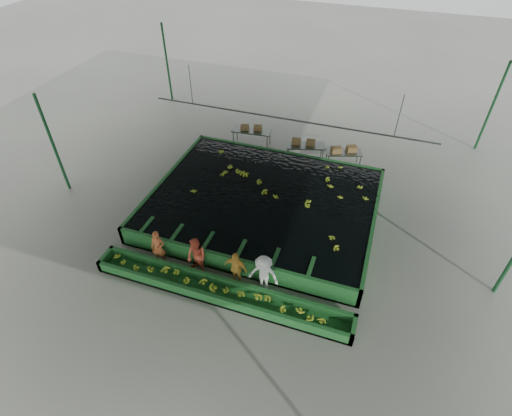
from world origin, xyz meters
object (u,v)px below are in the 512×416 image
(flotation_tank, at_px, (263,204))
(box_stack_left, at_px, (251,130))
(box_stack_mid, at_px, (303,144))
(box_stack_right, at_px, (344,152))
(worker_d, at_px, (264,274))
(sorting_trough, at_px, (220,291))
(packing_table_left, at_px, (252,138))
(worker_b, at_px, (197,257))
(packing_table_mid, at_px, (305,152))
(packing_table_right, at_px, (343,159))
(worker_a, at_px, (158,248))
(worker_c, at_px, (236,268))

(flotation_tank, xyz_separation_m, box_stack_left, (-2.49, 5.34, 0.54))
(box_stack_mid, xyz_separation_m, box_stack_right, (2.16, 0.09, -0.09))
(flotation_tank, distance_m, box_stack_right, 5.74)
(worker_d, xyz_separation_m, box_stack_mid, (-0.81, 9.20, 0.06))
(sorting_trough, relative_size, box_stack_left, 8.41)
(packing_table_left, bearing_deg, box_stack_mid, -7.96)
(flotation_tank, distance_m, box_stack_mid, 4.97)
(flotation_tank, height_order, packing_table_left, packing_table_left)
(packing_table_left, height_order, box_stack_mid, box_stack_mid)
(worker_b, distance_m, packing_table_mid, 9.38)
(packing_table_right, xyz_separation_m, box_stack_right, (-0.04, 0.02, 0.42))
(worker_b, relative_size, worker_d, 0.99)
(worker_a, bearing_deg, sorting_trough, -28.30)
(packing_table_right, bearing_deg, worker_c, -104.98)
(packing_table_left, distance_m, packing_table_mid, 3.27)
(worker_a, height_order, worker_b, worker_b)
(packing_table_mid, xyz_separation_m, box_stack_left, (-3.26, 0.50, 0.53))
(flotation_tank, bearing_deg, box_stack_mid, 82.67)
(worker_a, relative_size, box_stack_right, 1.16)
(worker_a, distance_m, box_stack_right, 10.92)
(packing_table_right, distance_m, box_stack_left, 5.35)
(packing_table_left, bearing_deg, worker_d, -67.96)
(sorting_trough, height_order, worker_b, worker_b)
(sorting_trough, bearing_deg, packing_table_mid, 85.55)
(sorting_trough, xyz_separation_m, worker_b, (-1.26, 0.80, 0.61))
(worker_b, distance_m, box_stack_left, 9.72)
(worker_a, bearing_deg, flotation_tank, 42.54)
(packing_table_left, relative_size, box_stack_right, 1.62)
(worker_c, bearing_deg, flotation_tank, 99.42)
(worker_b, xyz_separation_m, worker_c, (1.60, 0.00, -0.07))
(box_stack_mid, bearing_deg, worker_c, -91.81)
(worker_b, height_order, worker_d, worker_d)
(flotation_tank, relative_size, worker_b, 5.82)
(packing_table_left, xyz_separation_m, box_stack_right, (5.25, -0.34, 0.35))
(packing_table_right, distance_m, box_stack_right, 0.43)
(flotation_tank, bearing_deg, worker_a, -124.38)
(worker_b, distance_m, worker_c, 1.60)
(packing_table_right, bearing_deg, sorting_trough, -105.65)
(sorting_trough, xyz_separation_m, packing_table_left, (-2.46, 10.43, 0.25))
(sorting_trough, xyz_separation_m, packing_table_right, (2.82, 10.08, 0.17))
(worker_a, distance_m, worker_d, 4.38)
(packing_table_left, distance_m, packing_table_right, 5.29)
(flotation_tank, distance_m, worker_d, 4.55)
(flotation_tank, distance_m, worker_b, 4.50)
(packing_table_left, distance_m, box_stack_right, 5.27)
(packing_table_right, bearing_deg, box_stack_right, 152.49)
(worker_d, bearing_deg, worker_b, 178.89)
(worker_b, bearing_deg, packing_table_mid, 101.30)
(worker_a, bearing_deg, worker_b, -13.09)
(worker_a, distance_m, box_stack_left, 9.66)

